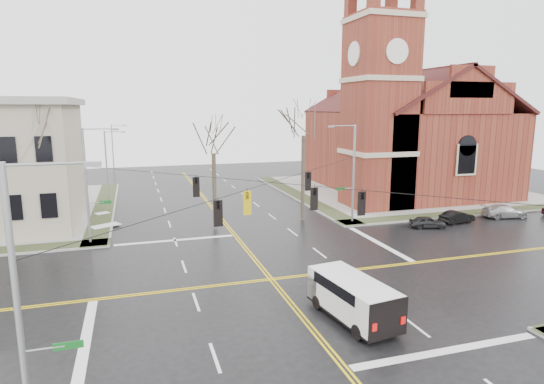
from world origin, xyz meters
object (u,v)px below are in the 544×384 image
object	(u,v)px
signal_pole_ne	(352,171)
parked_car_a	(428,222)
church	(400,125)
tree_nw_near	(213,148)
streetlight_north_b	(114,148)
tree_ne	(304,130)
parked_car_b	(457,217)
streetlight_north_a	(108,164)
signal_pole_nw	(89,182)
signal_pole_sw	(23,301)
parked_car_c	(505,211)
tree_nw_far	(43,138)
cargo_van	(350,295)

from	to	relation	value
signal_pole_ne	parked_car_a	bearing A→B (deg)	-32.99
church	tree_nw_near	distance (m)	28.45
streetlight_north_b	tree_ne	xyz separation A→B (m)	(18.07, -34.09, 4.14)
parked_car_b	tree_ne	bearing A→B (deg)	58.22
streetlight_north_b	parked_car_b	bearing A→B (deg)	-51.52
parked_car_a	tree_nw_near	world-z (taller)	tree_nw_near
church	streetlight_north_a	bearing A→B (deg)	174.81
signal_pole_nw	signal_pole_sw	bearing A→B (deg)	-90.00
signal_pole_nw	parked_car_b	bearing A→B (deg)	-5.44
signal_pole_sw	tree_ne	xyz separation A→B (m)	(18.74, 25.41, 3.66)
signal_pole_nw	parked_car_a	distance (m)	28.99
signal_pole_nw	parked_car_b	size ratio (longest dim) A/B	2.54
church	tree_nw_near	world-z (taller)	church
church	parked_car_c	size ratio (longest dim) A/B	6.30
signal_pole_ne	streetlight_north_a	distance (m)	27.48
streetlight_north_b	tree_nw_far	size ratio (longest dim) A/B	0.69
signal_pole_ne	tree_ne	distance (m)	5.87
streetlight_north_b	tree_ne	distance (m)	38.81
church	tree_nw_far	size ratio (longest dim) A/B	2.39
signal_pole_ne	parked_car_b	bearing A→B (deg)	-17.90
signal_pole_nw	tree_nw_far	xyz separation A→B (m)	(-3.21, 1.89, 3.39)
signal_pole_sw	parked_car_a	bearing A→B (deg)	34.14
signal_pole_sw	tree_nw_near	world-z (taller)	tree_nw_near
parked_car_c	tree_nw_far	world-z (taller)	tree_nw_far
church	signal_pole_ne	xyz separation A→B (m)	(-13.44, -13.28, -3.48)
signal_pole_ne	streetlight_north_b	bearing A→B (deg)	121.05
tree_nw_near	tree_ne	world-z (taller)	tree_ne
parked_car_c	tree_nw_near	bearing A→B (deg)	92.11
parked_car_a	parked_car_c	size ratio (longest dim) A/B	0.72
signal_pole_ne	cargo_van	world-z (taller)	signal_pole_ne
signal_pole_ne	tree_ne	size ratio (longest dim) A/B	0.76
streetlight_north_a	signal_pole_sw	bearing A→B (deg)	-90.97
parked_car_c	tree_nw_near	distance (m)	29.04
signal_pole_nw	tree_ne	bearing A→B (deg)	7.32
church	signal_pole_nw	xyz separation A→B (m)	(-36.09, -13.28, -3.48)
parked_car_a	signal_pole_sw	bearing A→B (deg)	141.13
parked_car_a	parked_car_b	xyz separation A→B (m)	(3.71, 0.68, 0.05)
church	parked_car_a	distance (m)	20.28
signal_pole_nw	cargo_van	xyz separation A→B (m)	(13.63, -17.76, -3.69)
cargo_van	parked_car_b	distance (m)	23.63
church	signal_pole_nw	distance (m)	38.61
church	parked_car_c	xyz separation A→B (m)	(2.00, -15.92, -7.80)
parked_car_a	tree_nw_near	bearing A→B (deg)	90.38
signal_pole_sw	tree_ne	size ratio (longest dim) A/B	0.76
streetlight_north_b	tree_nw_far	xyz separation A→B (m)	(-3.88, -34.61, 3.87)
signal_pole_nw	streetlight_north_b	xyz separation A→B (m)	(0.67, 36.50, -0.48)
signal_pole_sw	tree_nw_far	xyz separation A→B (m)	(-3.21, 24.89, 3.39)
church	tree_ne	xyz separation A→B (m)	(-17.34, -10.87, 0.17)
signal_pole_ne	cargo_van	bearing A→B (deg)	-116.90
streetlight_north_a	cargo_van	size ratio (longest dim) A/B	1.37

